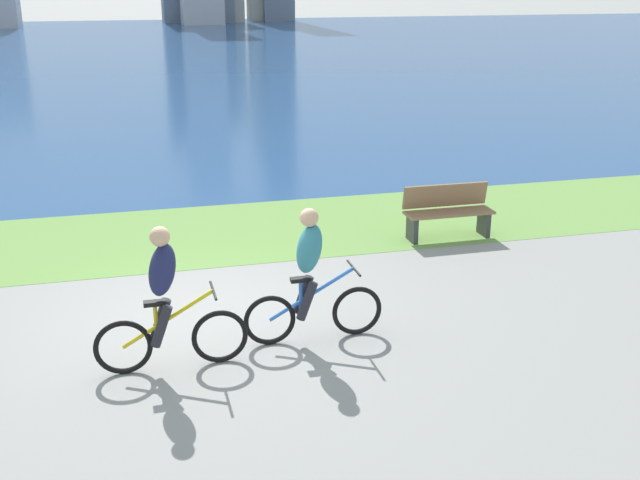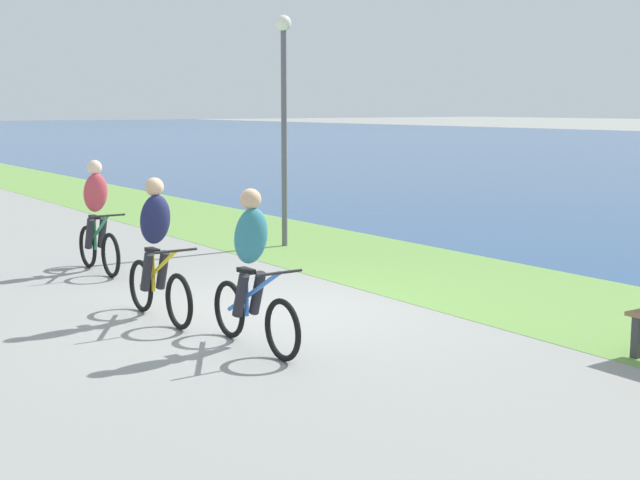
% 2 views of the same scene
% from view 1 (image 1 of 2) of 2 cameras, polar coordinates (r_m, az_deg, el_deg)
% --- Properties ---
extents(ground_plane, '(300.00, 300.00, 0.00)m').
position_cam_1_polar(ground_plane, '(10.05, -9.00, -5.80)').
color(ground_plane, gray).
extents(grass_strip_bayside, '(120.00, 3.33, 0.01)m').
position_cam_1_polar(grass_strip_bayside, '(13.22, -10.57, 0.31)').
color(grass_strip_bayside, '#6B9947').
rests_on(grass_strip_bayside, ground).
extents(bay_water_surface, '(300.00, 68.04, 0.00)m').
position_cam_1_polar(bay_water_surface, '(48.39, -14.05, 13.59)').
color(bay_water_surface, navy).
rests_on(bay_water_surface, ground).
extents(cyclist_lead, '(1.72, 0.52, 1.67)m').
position_cam_1_polar(cyclist_lead, '(9.04, -0.70, -2.70)').
color(cyclist_lead, black).
rests_on(cyclist_lead, ground).
extents(cyclist_trailing, '(1.71, 0.52, 1.68)m').
position_cam_1_polar(cyclist_trailing, '(8.54, -11.45, -4.42)').
color(cyclist_trailing, black).
rests_on(cyclist_trailing, ground).
extents(bench_near_path, '(1.50, 0.47, 0.90)m').
position_cam_1_polar(bench_near_path, '(12.99, 9.52, 2.11)').
color(bench_near_path, olive).
rests_on(bench_near_path, ground).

